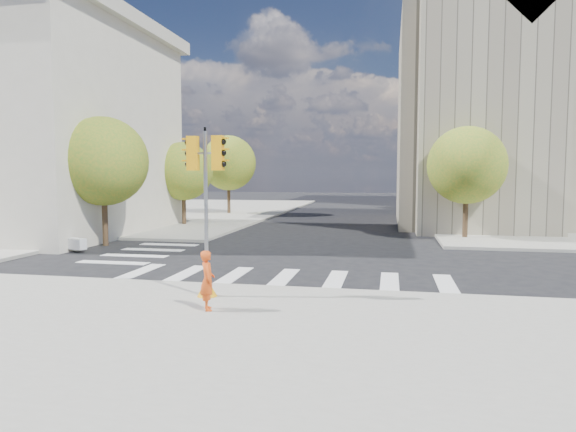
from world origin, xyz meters
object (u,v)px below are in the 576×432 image
object	(u,v)px
lamp_near	(466,158)
lamp_far	(443,163)
traffic_signal	(206,225)
photographer	(207,280)
planter_wall	(42,240)

from	to	relation	value
lamp_near	lamp_far	distance (m)	14.00
traffic_signal	photographer	distance (m)	1.93
lamp_far	photographer	world-z (taller)	lamp_far
traffic_signal	photographer	size ratio (longest dim) A/B	3.11
lamp_near	traffic_signal	bearing A→B (deg)	-115.82
lamp_near	photographer	distance (m)	23.24
lamp_near	traffic_signal	size ratio (longest dim) A/B	1.72
lamp_far	planter_wall	bearing A→B (deg)	-129.49
planter_wall	traffic_signal	bearing A→B (deg)	-17.38
lamp_near	traffic_signal	xyz separation A→B (m)	(-9.54, -19.72, -2.42)
photographer	planter_wall	xyz separation A→B (m)	(-11.98, 9.61, -0.51)
lamp_near	planter_wall	bearing A→B (deg)	-151.32
photographer	planter_wall	world-z (taller)	photographer
photographer	planter_wall	bearing A→B (deg)	23.76
planter_wall	photographer	bearing A→B (deg)	-20.39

